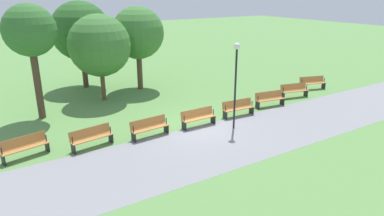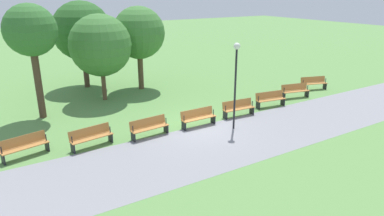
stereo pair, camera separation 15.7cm
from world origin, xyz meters
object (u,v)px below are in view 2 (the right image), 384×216
(bench_5, at_px, (149,127))
(tree_0, at_px, (100,45))
(bench_4, at_px, (198,117))
(tree_1, at_px, (31,31))
(bench_3, at_px, (238,108))
(bench_1, at_px, (295,90))
(tree_2, at_px, (82,31))
(tree_3, at_px, (139,33))
(lamp_post, at_px, (236,71))
(bench_2, at_px, (270,99))
(bench_7, at_px, (24,146))
(bench_6, at_px, (91,137))
(bench_0, at_px, (314,83))

(bench_5, xyz_separation_m, tree_0, (-0.07, -6.84, 2.96))
(bench_4, bearing_deg, tree_1, -40.36)
(bench_3, bearing_deg, bench_1, -167.25)
(tree_2, relative_size, tree_3, 1.06)
(tree_2, bearing_deg, bench_4, 104.42)
(bench_1, relative_size, lamp_post, 0.45)
(bench_2, bearing_deg, tree_1, -14.94)
(tree_0, distance_m, tree_3, 3.29)
(tree_0, bearing_deg, bench_5, 89.43)
(bench_2, relative_size, bench_4, 1.03)
(bench_2, xyz_separation_m, lamp_post, (4.02, 1.62, 2.49))
(bench_1, bearing_deg, bench_7, 12.78)
(tree_1, bearing_deg, bench_6, 102.96)
(bench_1, height_order, bench_3, same)
(tree_0, xyz_separation_m, lamp_post, (-3.96, 8.17, -0.47))
(bench_2, relative_size, tree_2, 0.32)
(bench_3, relative_size, tree_1, 0.32)
(tree_2, height_order, tree_3, tree_2)
(bench_1, height_order, bench_6, same)
(bench_4, distance_m, tree_1, 9.55)
(tree_1, relative_size, lamp_post, 1.40)
(bench_1, height_order, tree_3, tree_3)
(bench_2, distance_m, lamp_post, 5.00)
(bench_0, distance_m, bench_7, 18.63)
(bench_7, bearing_deg, bench_6, 156.61)
(bench_6, xyz_separation_m, tree_1, (1.19, -5.17, 4.15))
(bench_0, relative_size, lamp_post, 0.45)
(bench_7, bearing_deg, lamp_post, 154.45)
(bench_2, distance_m, bench_6, 10.73)
(lamp_post, bearing_deg, bench_4, -42.40)
(bench_1, relative_size, bench_5, 1.01)
(bench_7, relative_size, tree_1, 0.32)
(bench_7, bearing_deg, tree_0, -144.46)
(tree_1, bearing_deg, bench_3, 149.39)
(bench_1, distance_m, bench_7, 16.02)
(bench_2, xyz_separation_m, bench_6, (10.73, -0.00, 0.00))
(bench_1, xyz_separation_m, tree_0, (10.63, -6.05, 2.96))
(bench_0, relative_size, tree_3, 0.34)
(lamp_post, bearing_deg, tree_0, -64.11)
(bench_2, distance_m, tree_2, 13.47)
(bench_1, distance_m, tree_2, 14.88)
(bench_5, bearing_deg, tree_3, -115.43)
(bench_1, distance_m, bench_6, 13.38)
(bench_4, xyz_separation_m, tree_2, (2.72, -10.59, 3.49))
(bench_3, relative_size, bench_5, 1.00)
(bench_0, relative_size, tree_1, 0.32)
(bench_1, xyz_separation_m, tree_2, (10.73, -9.70, 3.49))
(bench_0, bearing_deg, bench_7, 19.16)
(bench_1, bearing_deg, tree_0, -16.86)
(bench_7, bearing_deg, bench_3, 162.98)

